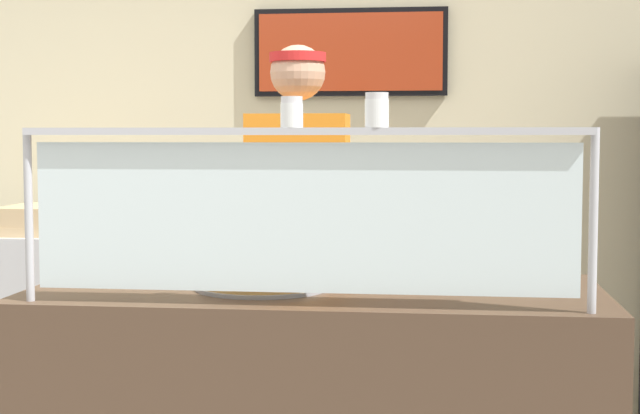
{
  "coord_description": "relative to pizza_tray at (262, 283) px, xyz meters",
  "views": [
    {
      "loc": [
        1.24,
        -2.52,
        1.42
      ],
      "look_at": [
        0.88,
        0.43,
        1.2
      ],
      "focal_mm": 53.98,
      "sensor_mm": 36.0,
      "label": 1
    }
  ],
  "objects": [
    {
      "name": "pepper_flake_shaker",
      "position": [
        0.37,
        -0.29,
        0.51
      ],
      "size": [
        0.07,
        0.07,
        0.09
      ],
      "color": "white",
      "rests_on": "sneeze_guard"
    },
    {
      "name": "worker_figure",
      "position": [
        0.01,
        0.74,
        0.04
      ],
      "size": [
        0.41,
        0.5,
        1.76
      ],
      "color": "#23232D",
      "rests_on": "ground"
    },
    {
      "name": "prep_shelf",
      "position": [
        -1.34,
        1.6,
        -0.5
      ],
      "size": [
        0.7,
        0.55,
        0.94
      ],
      "primitive_type": "cube",
      "color": "#B7BABF",
      "rests_on": "ground"
    },
    {
      "name": "pizza_box_stack",
      "position": [
        -1.33,
        1.6,
        0.04
      ],
      "size": [
        0.46,
        0.46,
        0.14
      ],
      "color": "tan",
      "rests_on": "prep_shelf"
    },
    {
      "name": "sneeze_guard",
      "position": [
        0.16,
        -0.29,
        0.29
      ],
      "size": [
        1.58,
        0.06,
        0.49
      ],
      "color": "#B2B5BC",
      "rests_on": "serving_counter"
    },
    {
      "name": "pizza_tray",
      "position": [
        0.0,
        0.0,
        0.0
      ],
      "size": [
        0.41,
        0.41,
        0.04
      ],
      "color": "#9EA0A8",
      "rests_on": "serving_counter"
    },
    {
      "name": "shop_rear_unit",
      "position": [
        0.16,
        2.09,
        0.39
      ],
      "size": [
        6.15,
        0.13,
        2.7
      ],
      "color": "beige",
      "rests_on": "ground"
    },
    {
      "name": "pizza_server",
      "position": [
        0.04,
        -0.02,
        0.02
      ],
      "size": [
        0.15,
        0.29,
        0.01
      ],
      "primitive_type": "cube",
      "rotation": [
        0.0,
        0.0,
        -0.28
      ],
      "color": "#ADAFB7",
      "rests_on": "pizza_tray"
    },
    {
      "name": "parmesan_shaker",
      "position": [
        0.14,
        -0.29,
        0.51
      ],
      "size": [
        0.06,
        0.06,
        0.08
      ],
      "color": "white",
      "rests_on": "sneeze_guard"
    }
  ]
}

